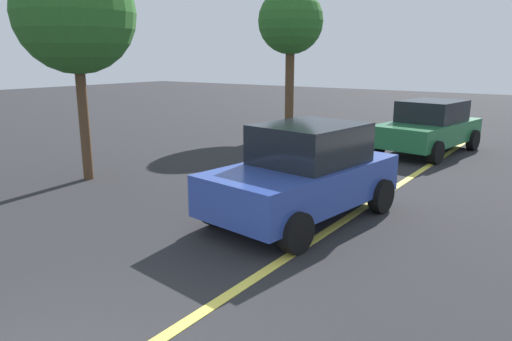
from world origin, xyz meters
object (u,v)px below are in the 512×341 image
object	(u,v)px
car_blue_behind_van	(305,173)
car_green_approaching	(429,127)
tree_centre_verge	(291,23)
tree_left_verge	(75,14)

from	to	relation	value
car_blue_behind_van	car_green_approaching	xyz separation A→B (m)	(7.53, -0.09, -0.05)
car_green_approaching	tree_centre_verge	bearing A→B (deg)	79.74
car_blue_behind_van	tree_left_verge	bearing A→B (deg)	95.18
car_blue_behind_van	tree_left_verge	size ratio (longest dim) A/B	0.78
tree_left_verge	tree_centre_verge	distance (m)	9.06
car_green_approaching	tree_left_verge	size ratio (longest dim) A/B	0.83
car_blue_behind_van	tree_centre_verge	bearing A→B (deg)	32.82
car_blue_behind_van	tree_centre_verge	xyz separation A→B (m)	(8.55, 5.51, 3.26)
car_blue_behind_van	tree_left_verge	world-z (taller)	tree_left_verge
car_blue_behind_van	tree_centre_verge	distance (m)	10.68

